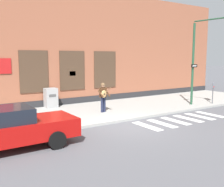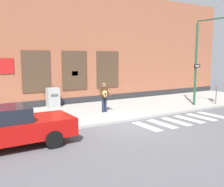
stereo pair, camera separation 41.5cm
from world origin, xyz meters
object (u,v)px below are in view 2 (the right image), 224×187
at_px(parking_meter, 216,90).
at_px(busker, 104,96).
at_px(red_car, 8,128).
at_px(utility_box, 53,97).
at_px(traffic_light, 210,47).

bearing_deg(parking_meter, busker, 168.42).
bearing_deg(parking_meter, red_car, -173.31).
bearing_deg(busker, utility_box, 123.60).
relative_size(busker, traffic_light, 0.31).
relative_size(red_car, parking_meter, 3.23).
bearing_deg(red_car, utility_box, 59.06).
relative_size(red_car, traffic_light, 0.83).
height_order(red_car, utility_box, red_car).
bearing_deg(red_car, parking_meter, 6.69).
bearing_deg(busker, parking_meter, -11.58).
relative_size(red_car, busker, 2.73).
xyz_separation_m(red_car, traffic_light, (12.17, 1.11, 3.16)).
xyz_separation_m(red_car, utility_box, (3.76, 6.28, -0.03)).
height_order(red_car, parking_meter, parking_meter).
relative_size(traffic_light, parking_meter, 3.87).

